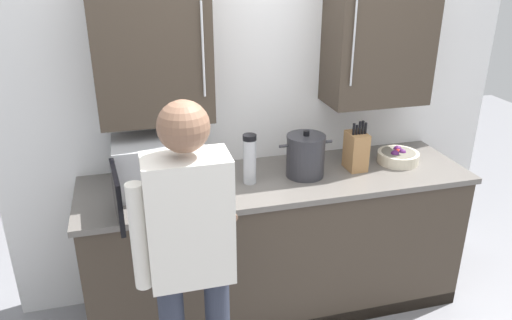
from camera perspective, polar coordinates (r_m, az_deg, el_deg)
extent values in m
cube|color=white|center=(3.17, 0.65, 7.20)|extent=(3.25, 0.10, 2.64)
cube|color=#3D3328|center=(2.77, -11.91, 12.67)|extent=(0.61, 0.32, 0.81)
cylinder|color=#B7BABF|center=(2.62, -6.13, 12.46)|extent=(0.01, 0.01, 0.49)
cube|color=#3D3328|center=(3.14, 13.97, 13.69)|extent=(0.61, 0.32, 0.81)
cylinder|color=#B7BABF|center=(2.87, 11.19, 13.10)|extent=(0.01, 0.01, 0.49)
cube|color=#3D3328|center=(3.20, 2.40, -9.84)|extent=(2.30, 0.63, 0.89)
cube|color=#605B56|center=(2.97, 2.55, -2.31)|extent=(2.34, 0.67, 0.03)
cube|color=#B7BABF|center=(2.84, -11.16, -0.45)|extent=(0.49, 0.35, 0.29)
cube|color=beige|center=(2.82, -12.52, -0.67)|extent=(0.31, 0.30, 0.23)
cube|color=black|center=(2.68, -7.14, -1.56)|extent=(0.14, 0.01, 0.27)
cube|color=black|center=(2.52, -15.68, -4.05)|extent=(0.05, 0.35, 0.27)
cylinder|color=#2D2D33|center=(2.96, 5.71, 0.35)|extent=(0.23, 0.23, 0.24)
cylinder|color=#2D2D33|center=(2.91, 5.81, 2.67)|extent=(0.23, 0.23, 0.02)
cylinder|color=black|center=(2.90, 5.82, 3.10)|extent=(0.04, 0.04, 0.03)
cylinder|color=#2D2D33|center=(2.88, 3.19, 1.61)|extent=(0.05, 0.02, 0.02)
cylinder|color=#2D2D33|center=(2.98, 8.28, 2.11)|extent=(0.05, 0.02, 0.02)
cube|color=#A37547|center=(3.10, 11.44, 1.02)|extent=(0.11, 0.15, 0.24)
cylinder|color=black|center=(3.01, 11.19, 3.50)|extent=(0.02, 0.02, 0.07)
cylinder|color=black|center=(3.02, 11.51, 3.43)|extent=(0.02, 0.02, 0.06)
cylinder|color=black|center=(3.02, 11.86, 3.63)|extent=(0.02, 0.02, 0.08)
cylinder|color=black|center=(3.03, 12.19, 3.68)|extent=(0.02, 0.02, 0.08)
cylinder|color=black|center=(3.04, 12.50, 3.59)|extent=(0.02, 0.02, 0.07)
cylinder|color=beige|center=(3.28, 16.02, 0.30)|extent=(0.26, 0.26, 0.07)
cylinder|color=#6B6659|center=(3.28, 16.05, 0.54)|extent=(0.21, 0.21, 0.05)
sphere|color=red|center=(3.29, 16.04, 0.89)|extent=(0.04, 0.04, 0.04)
sphere|color=#511E5B|center=(3.24, 15.69, 0.64)|extent=(0.05, 0.05, 0.05)
sphere|color=#511E5B|center=(3.32, 15.96, 1.16)|extent=(0.05, 0.05, 0.05)
sphere|color=#511E5B|center=(3.28, 16.48, 0.81)|extent=(0.05, 0.05, 0.05)
cylinder|color=#B7BABF|center=(2.84, -0.73, -0.18)|extent=(0.08, 0.08, 0.27)
cylinder|color=black|center=(2.79, -0.75, 2.63)|extent=(0.08, 0.08, 0.03)
cube|color=silver|center=(2.01, -7.71, -6.79)|extent=(0.34, 0.20, 0.55)
sphere|color=brown|center=(1.85, -8.36, 3.83)|extent=(0.20, 0.20, 0.20)
cylinder|color=brown|center=(2.21, -6.82, -1.30)|extent=(0.27, 0.56, 0.31)
cylinder|color=silver|center=(2.03, -13.30, -8.63)|extent=(0.07, 0.07, 0.46)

